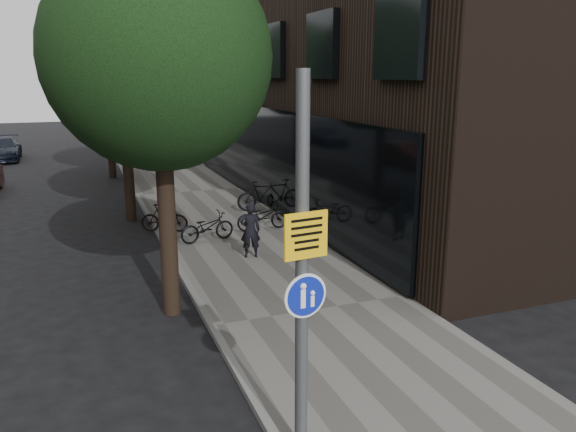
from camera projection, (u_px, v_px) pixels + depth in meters
name	position (u px, v px, depth m)	size (l,w,h in m)	color
ground	(386.00, 398.00, 8.85)	(120.00, 120.00, 0.00)	black
sidewalk	(233.00, 232.00, 17.98)	(4.50, 60.00, 0.12)	slate
curb_edge	(162.00, 239.00, 17.20)	(0.15, 60.00, 0.13)	slate
street_tree_near	(162.00, 67.00, 10.93)	(4.40, 4.40, 7.50)	black
street_tree_mid	(123.00, 70.00, 18.63)	(5.00, 5.00, 7.80)	black
street_tree_far	(106.00, 71.00, 26.79)	(5.00, 5.00, 7.80)	black
signpost	(302.00, 275.00, 6.81)	(0.57, 0.16, 4.91)	#595B5E
pedestrian	(250.00, 230.00, 15.17)	(0.55, 0.36, 1.51)	black
parked_bike_facade_near	(263.00, 216.00, 17.93)	(0.60, 1.73, 0.91)	black
parked_bike_facade_far	(262.00, 195.00, 20.54)	(0.52, 1.83, 1.10)	black
parked_bike_curb_near	(207.00, 227.00, 16.70)	(0.58, 1.67, 0.88)	black
parked_bike_curb_far	(164.00, 218.00, 17.70)	(0.42, 1.49, 0.90)	black
parked_car_far	(3.00, 149.00, 33.43)	(1.88, 4.62, 1.34)	black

